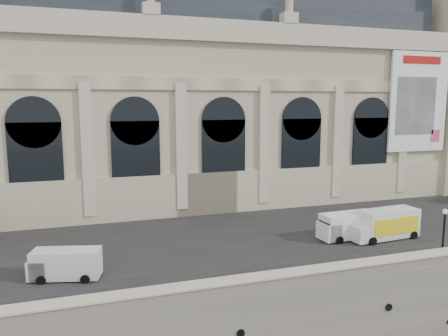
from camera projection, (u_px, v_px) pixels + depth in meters
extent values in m
cube|color=gray|center=(222.00, 210.00, 65.44)|extent=(160.00, 70.00, 6.00)
cube|color=#2D2D2D|center=(284.00, 228.00, 45.28)|extent=(160.00, 24.00, 0.06)
cube|color=gray|center=(363.00, 270.00, 32.62)|extent=(160.00, 1.20, 1.10)
cube|color=beige|center=(364.00, 263.00, 32.53)|extent=(160.00, 1.40, 0.12)
cube|color=#BFB393|center=(188.00, 117.00, 57.73)|extent=(68.00, 18.00, 22.00)
cube|color=beige|center=(207.00, 194.00, 50.41)|extent=(68.60, 0.40, 5.00)
cube|color=beige|center=(207.00, 30.00, 47.53)|extent=(69.00, 0.80, 2.40)
cube|color=beige|center=(207.00, 84.00, 48.54)|extent=(68.00, 0.30, 1.40)
cube|color=#282E36|center=(186.00, 7.00, 55.63)|extent=(64.00, 15.00, 6.00)
cube|color=black|center=(37.00, 167.00, 44.20)|extent=(5.20, 0.25, 9.00)
cylinder|color=black|center=(34.00, 122.00, 43.53)|extent=(5.20, 0.25, 5.20)
cube|color=beige|center=(87.00, 150.00, 45.46)|extent=(1.20, 0.50, 14.00)
cube|color=black|center=(136.00, 163.00, 47.30)|extent=(5.20, 0.25, 9.00)
cylinder|color=black|center=(135.00, 121.00, 46.63)|extent=(5.20, 0.25, 5.20)
cube|color=beige|center=(181.00, 147.00, 48.56)|extent=(1.20, 0.50, 14.00)
cube|color=black|center=(224.00, 159.00, 50.41)|extent=(5.20, 0.25, 9.00)
cylinder|color=black|center=(224.00, 120.00, 49.73)|extent=(5.20, 0.25, 5.20)
cube|color=beige|center=(264.00, 145.00, 51.67)|extent=(1.20, 0.50, 14.00)
cube|color=black|center=(301.00, 156.00, 53.51)|extent=(5.20, 0.25, 9.00)
cylinder|color=black|center=(302.00, 119.00, 52.83)|extent=(5.20, 0.25, 5.20)
cube|color=beige|center=(337.00, 142.00, 54.77)|extent=(1.20, 0.50, 14.00)
cube|color=black|center=(370.00, 153.00, 56.61)|extent=(5.20, 0.25, 9.00)
cylinder|color=black|center=(372.00, 118.00, 55.94)|extent=(5.20, 0.25, 5.20)
cube|color=beige|center=(403.00, 140.00, 57.87)|extent=(1.20, 0.50, 14.00)
cube|color=white|center=(418.00, 102.00, 57.55)|extent=(9.00, 0.35, 13.00)
cube|color=#A90E0B|center=(422.00, 60.00, 56.56)|extent=(6.00, 0.06, 1.00)
cube|color=gray|center=(416.00, 106.00, 57.29)|extent=(6.20, 0.06, 7.50)
cube|color=#C1446A|center=(435.00, 136.00, 58.97)|extent=(1.40, 0.06, 1.60)
cube|color=#BFB393|center=(447.00, 89.00, 66.72)|extent=(12.00, 14.00, 30.00)
cube|color=silver|center=(66.00, 263.00, 32.18)|extent=(5.19, 3.09, 2.07)
cube|color=silver|center=(40.00, 268.00, 32.12)|extent=(1.81, 2.18, 1.44)
cube|color=black|center=(32.00, 262.00, 32.02)|extent=(0.48, 1.58, 0.72)
cylinder|color=black|center=(41.00, 280.00, 31.29)|extent=(0.72, 0.40, 0.68)
cylinder|color=black|center=(50.00, 270.00, 33.16)|extent=(0.72, 0.40, 0.68)
cylinder|color=black|center=(85.00, 279.00, 31.46)|extent=(0.72, 0.40, 0.68)
cylinder|color=black|center=(92.00, 269.00, 33.33)|extent=(0.72, 0.40, 0.68)
cube|color=white|center=(348.00, 225.00, 41.67)|extent=(5.56, 2.38, 2.33)
cube|color=white|center=(329.00, 231.00, 40.95)|extent=(1.63, 2.19, 1.62)
cube|color=black|center=(324.00, 226.00, 40.66)|extent=(0.15, 1.82, 0.81)
cylinder|color=black|center=(339.00, 240.00, 40.22)|extent=(0.78, 0.29, 0.77)
cylinder|color=black|center=(326.00, 234.00, 42.18)|extent=(0.78, 0.29, 0.77)
cylinder|color=black|center=(370.00, 236.00, 41.46)|extent=(0.78, 0.29, 0.77)
cylinder|color=black|center=(356.00, 230.00, 43.42)|extent=(0.78, 0.29, 0.77)
cube|color=silver|center=(388.00, 223.00, 41.77)|extent=(6.07, 2.69, 2.66)
cube|color=yellow|center=(397.00, 226.00, 40.70)|extent=(5.12, 0.43, 1.58)
cube|color=#A90E0B|center=(397.00, 226.00, 40.70)|extent=(2.96, 0.25, 0.59)
cube|color=silver|center=(359.00, 233.00, 40.59)|extent=(1.73, 2.28, 1.48)
cylinder|color=black|center=(373.00, 241.00, 39.86)|extent=(0.81, 0.33, 0.79)
cylinder|color=black|center=(356.00, 234.00, 41.93)|extent=(0.81, 0.33, 0.79)
cylinder|color=black|center=(414.00, 235.00, 41.72)|extent=(0.81, 0.33, 0.79)
cylinder|color=black|center=(396.00, 229.00, 43.80)|extent=(0.81, 0.33, 0.79)
cylinder|color=black|center=(442.00, 257.00, 36.34)|extent=(0.44, 0.44, 0.40)
cylinder|color=black|center=(443.00, 236.00, 36.07)|extent=(0.16, 0.16, 4.01)
sphere|color=beige|center=(445.00, 212.00, 35.75)|extent=(0.44, 0.44, 0.44)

